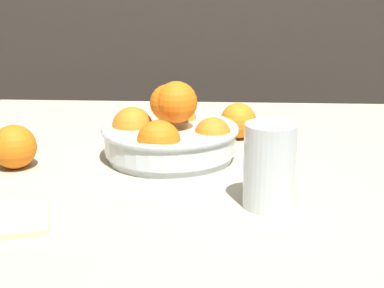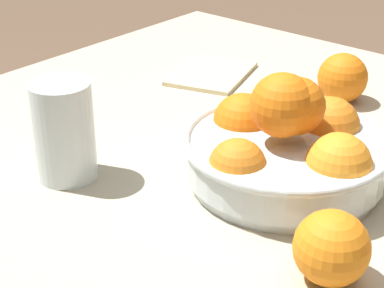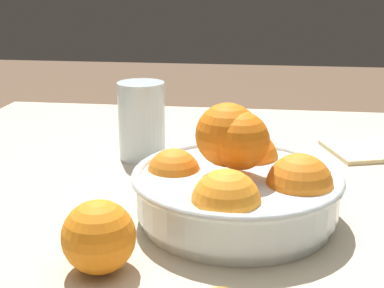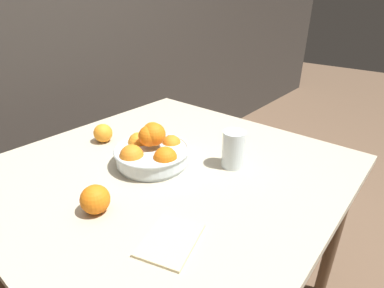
% 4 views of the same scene
% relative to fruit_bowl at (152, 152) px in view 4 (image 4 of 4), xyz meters
% --- Properties ---
extents(dining_table, '(1.14, 1.12, 0.76)m').
position_rel_fruit_bowl_xyz_m(dining_table, '(0.02, -0.05, -0.13)').
color(dining_table, '#B7AD93').
rests_on(dining_table, ground_plane).
extents(fruit_bowl, '(0.27, 0.27, 0.15)m').
position_rel_fruit_bowl_xyz_m(fruit_bowl, '(0.00, 0.00, 0.00)').
color(fruit_bowl, silver).
rests_on(fruit_bowl, dining_table).
extents(juice_glass, '(0.08, 0.08, 0.13)m').
position_rel_fruit_bowl_xyz_m(juice_glass, '(0.18, -0.23, 0.01)').
color(juice_glass, '#F4A314').
rests_on(juice_glass, dining_table).
extents(orange_loose_near_bowl, '(0.08, 0.08, 0.08)m').
position_rel_fruit_bowl_xyz_m(orange_loose_near_bowl, '(-0.00, 0.29, -0.01)').
color(orange_loose_near_bowl, orange).
rests_on(orange_loose_near_bowl, dining_table).
extents(orange_loose_front, '(0.08, 0.08, 0.08)m').
position_rel_fruit_bowl_xyz_m(orange_loose_front, '(0.14, 0.15, -0.01)').
color(orange_loose_front, orange).
rests_on(orange_loose_front, dining_table).
extents(orange_loose_aside, '(0.08, 0.08, 0.08)m').
position_rel_fruit_bowl_xyz_m(orange_loose_aside, '(-0.28, -0.07, -0.01)').
color(orange_loose_aside, orange).
rests_on(orange_loose_aside, dining_table).
extents(napkin, '(0.19, 0.17, 0.01)m').
position_rel_fruit_bowl_xyz_m(napkin, '(-0.23, -0.31, -0.05)').
color(napkin, beige).
rests_on(napkin, dining_table).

